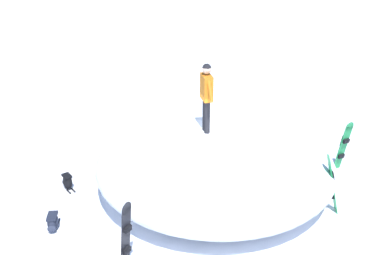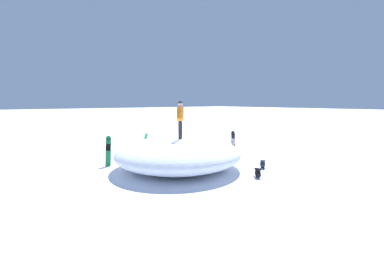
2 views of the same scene
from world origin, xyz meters
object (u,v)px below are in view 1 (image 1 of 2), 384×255
(snowboard_primary_upright, at_px, (344,146))
(backpack_near, at_px, (67,181))
(snowboarder_standing, at_px, (206,91))
(snowboard_secondary_upright, at_px, (332,183))
(snowboard_tertiary_upright, at_px, (126,235))
(backpack_far, at_px, (53,222))

(snowboard_primary_upright, xyz_separation_m, backpack_near, (-6.12, -4.28, -0.58))
(snowboarder_standing, xyz_separation_m, snowboard_primary_upright, (3.04, 2.37, -1.82))
(backpack_near, bearing_deg, snowboard_secondary_upright, 18.52)
(snowboard_tertiary_upright, relative_size, backpack_near, 3.19)
(snowboard_secondary_upright, height_order, snowboard_tertiary_upright, snowboard_tertiary_upright)
(snowboard_tertiary_upright, xyz_separation_m, backpack_far, (-2.31, 0.36, -0.64))
(snowboard_secondary_upright, bearing_deg, snowboard_primary_upright, 94.84)
(snowboard_tertiary_upright, relative_size, backpack_far, 2.56)
(backpack_far, bearing_deg, snowboard_primary_upright, 48.25)
(snowboarder_standing, relative_size, backpack_near, 3.50)
(snowboard_secondary_upright, xyz_separation_m, backpack_far, (-5.40, -3.68, -0.59))
(snowboard_secondary_upright, relative_size, backpack_near, 3.00)
(snowboard_primary_upright, height_order, backpack_near, snowboard_primary_upright)
(snowboard_primary_upright, xyz_separation_m, backpack_far, (-5.21, -5.84, -0.59))
(snowboarder_standing, xyz_separation_m, backpack_far, (-2.17, -3.47, -2.42))
(backpack_far, bearing_deg, snowboarder_standing, 57.93)
(snowboard_secondary_upright, xyz_separation_m, backpack_near, (-6.31, -2.11, -0.57))
(snowboard_secondary_upright, bearing_deg, backpack_far, -145.73)
(snowboard_secondary_upright, bearing_deg, snowboard_tertiary_upright, -127.43)
(snowboarder_standing, distance_m, backpack_near, 4.34)
(snowboarder_standing, relative_size, snowboard_secondary_upright, 1.16)
(backpack_near, relative_size, backpack_far, 0.80)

